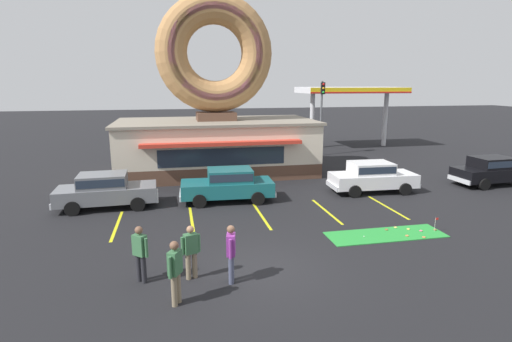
{
  "coord_description": "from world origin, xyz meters",
  "views": [
    {
      "loc": [
        -2.54,
        -11.12,
        5.63
      ],
      "look_at": [
        0.82,
        5.0,
        2.0
      ],
      "focal_mm": 28.0,
      "sensor_mm": 36.0,
      "label": 1
    }
  ],
  "objects_px": {
    "golf_ball": "(364,236)",
    "traffic_light_pole": "(322,109)",
    "car_black": "(493,170)",
    "car_teal": "(228,184)",
    "pedestrian_leather_jacket_man": "(140,251)",
    "pedestrian_clipboard_woman": "(175,270)",
    "putting_flag_pin": "(436,221)",
    "car_white": "(372,176)",
    "pedestrian_hooded_kid": "(191,250)",
    "trash_bin": "(112,179)",
    "pedestrian_blue_sweater_man": "(231,251)",
    "car_grey": "(106,189)"
  },
  "relations": [
    {
      "from": "golf_ball",
      "to": "traffic_light_pole",
      "type": "height_order",
      "value": "traffic_light_pole"
    },
    {
      "from": "car_black",
      "to": "car_teal",
      "type": "bearing_deg",
      "value": -179.5
    },
    {
      "from": "pedestrian_leather_jacket_man",
      "to": "pedestrian_clipboard_woman",
      "type": "height_order",
      "value": "pedestrian_clipboard_woman"
    },
    {
      "from": "putting_flag_pin",
      "to": "pedestrian_clipboard_woman",
      "type": "xyz_separation_m",
      "value": [
        -9.87,
        -3.21,
        0.54
      ]
    },
    {
      "from": "car_white",
      "to": "traffic_light_pole",
      "type": "bearing_deg",
      "value": 83.5
    },
    {
      "from": "pedestrian_hooded_kid",
      "to": "pedestrian_clipboard_woman",
      "type": "bearing_deg",
      "value": -108.84
    },
    {
      "from": "car_black",
      "to": "trash_bin",
      "type": "distance_m",
      "value": 21.2
    },
    {
      "from": "pedestrian_blue_sweater_man",
      "to": "trash_bin",
      "type": "height_order",
      "value": "pedestrian_blue_sweater_man"
    },
    {
      "from": "pedestrian_clipboard_woman",
      "to": "traffic_light_pole",
      "type": "relative_size",
      "value": 0.3
    },
    {
      "from": "putting_flag_pin",
      "to": "pedestrian_hooded_kid",
      "type": "relative_size",
      "value": 0.34
    },
    {
      "from": "putting_flag_pin",
      "to": "pedestrian_leather_jacket_man",
      "type": "distance_m",
      "value": 11.0
    },
    {
      "from": "pedestrian_leather_jacket_man",
      "to": "traffic_light_pole",
      "type": "relative_size",
      "value": 0.29
    },
    {
      "from": "pedestrian_leather_jacket_man",
      "to": "putting_flag_pin",
      "type": "bearing_deg",
      "value": 9.4
    },
    {
      "from": "pedestrian_hooded_kid",
      "to": "car_white",
      "type": "bearing_deg",
      "value": 38.38
    },
    {
      "from": "pedestrian_blue_sweater_man",
      "to": "car_teal",
      "type": "bearing_deg",
      "value": 82.73
    },
    {
      "from": "pedestrian_blue_sweater_man",
      "to": "trash_bin",
      "type": "distance_m",
      "value": 12.76
    },
    {
      "from": "trash_bin",
      "to": "traffic_light_pole",
      "type": "xyz_separation_m",
      "value": [
        14.76,
        7.27,
        3.21
      ]
    },
    {
      "from": "car_teal",
      "to": "car_white",
      "type": "distance_m",
      "value": 7.65
    },
    {
      "from": "car_white",
      "to": "traffic_light_pole",
      "type": "distance_m",
      "value": 11.28
    },
    {
      "from": "golf_ball",
      "to": "traffic_light_pole",
      "type": "bearing_deg",
      "value": 74.65
    },
    {
      "from": "traffic_light_pole",
      "to": "car_white",
      "type": "bearing_deg",
      "value": -96.5
    },
    {
      "from": "pedestrian_blue_sweater_man",
      "to": "putting_flag_pin",
      "type": "bearing_deg",
      "value": 15.73
    },
    {
      "from": "pedestrian_hooded_kid",
      "to": "trash_bin",
      "type": "xyz_separation_m",
      "value": [
        -3.74,
        11.33,
        -0.4
      ]
    },
    {
      "from": "car_white",
      "to": "pedestrian_hooded_kid",
      "type": "xyz_separation_m",
      "value": [
        -9.79,
        -7.75,
        0.03
      ]
    },
    {
      "from": "car_teal",
      "to": "trash_bin",
      "type": "relative_size",
      "value": 4.74
    },
    {
      "from": "trash_bin",
      "to": "putting_flag_pin",
      "type": "bearing_deg",
      "value": -35.71
    },
    {
      "from": "pedestrian_hooded_kid",
      "to": "traffic_light_pole",
      "type": "distance_m",
      "value": 21.8
    },
    {
      "from": "putting_flag_pin",
      "to": "car_white",
      "type": "height_order",
      "value": "car_white"
    },
    {
      "from": "car_teal",
      "to": "pedestrian_hooded_kid",
      "type": "distance_m",
      "value": 7.93
    },
    {
      "from": "car_black",
      "to": "trash_bin",
      "type": "xyz_separation_m",
      "value": [
        -20.9,
        3.56,
        -0.37
      ]
    },
    {
      "from": "putting_flag_pin",
      "to": "traffic_light_pole",
      "type": "relative_size",
      "value": 0.09
    },
    {
      "from": "car_teal",
      "to": "pedestrian_clipboard_woman",
      "type": "bearing_deg",
      "value": -106.16
    },
    {
      "from": "car_black",
      "to": "trash_bin",
      "type": "relative_size",
      "value": 4.74
    },
    {
      "from": "pedestrian_leather_jacket_man",
      "to": "pedestrian_clipboard_woman",
      "type": "xyz_separation_m",
      "value": [
        0.97,
        -1.42,
        0.03
      ]
    },
    {
      "from": "putting_flag_pin",
      "to": "car_black",
      "type": "bearing_deg",
      "value": 37.25
    },
    {
      "from": "car_grey",
      "to": "pedestrian_blue_sweater_man",
      "type": "distance_m",
      "value": 9.42
    },
    {
      "from": "pedestrian_hooded_kid",
      "to": "pedestrian_blue_sweater_man",
      "type": "bearing_deg",
      "value": -22.73
    },
    {
      "from": "putting_flag_pin",
      "to": "car_white",
      "type": "distance_m",
      "value": 5.91
    },
    {
      "from": "pedestrian_hooded_kid",
      "to": "pedestrian_leather_jacket_man",
      "type": "relative_size",
      "value": 0.96
    },
    {
      "from": "golf_ball",
      "to": "car_grey",
      "type": "bearing_deg",
      "value": 149.49
    },
    {
      "from": "pedestrian_blue_sweater_man",
      "to": "traffic_light_pole",
      "type": "height_order",
      "value": "traffic_light_pole"
    },
    {
      "from": "putting_flag_pin",
      "to": "pedestrian_leather_jacket_man",
      "type": "bearing_deg",
      "value": -170.6
    },
    {
      "from": "pedestrian_hooded_kid",
      "to": "pedestrian_clipboard_woman",
      "type": "relative_size",
      "value": 0.94
    },
    {
      "from": "pedestrian_leather_jacket_man",
      "to": "trash_bin",
      "type": "distance_m",
      "value": 11.49
    },
    {
      "from": "pedestrian_clipboard_woman",
      "to": "pedestrian_hooded_kid",
      "type": "bearing_deg",
      "value": 71.16
    },
    {
      "from": "pedestrian_leather_jacket_man",
      "to": "car_teal",
      "type": "bearing_deg",
      "value": 64.7
    },
    {
      "from": "golf_ball",
      "to": "car_white",
      "type": "relative_size",
      "value": 0.01
    },
    {
      "from": "golf_ball",
      "to": "car_grey",
      "type": "height_order",
      "value": "car_grey"
    },
    {
      "from": "golf_ball",
      "to": "trash_bin",
      "type": "relative_size",
      "value": 0.04
    },
    {
      "from": "pedestrian_blue_sweater_man",
      "to": "traffic_light_pole",
      "type": "xyz_separation_m",
      "value": [
        9.91,
        19.06,
        2.74
      ]
    }
  ]
}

